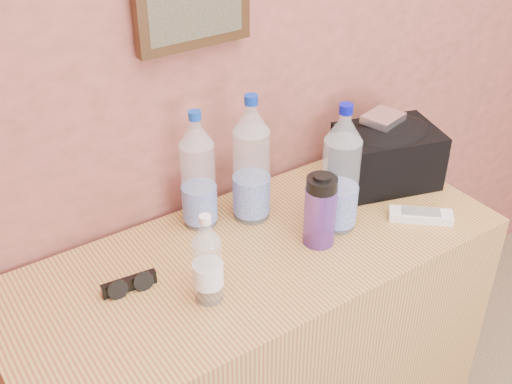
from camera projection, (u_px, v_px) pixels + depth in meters
dresser at (256, 362)px, 1.85m from camera, size 1.30×0.54×0.81m
pet_large_b at (251, 166)px, 1.68m from camera, size 0.10×0.10×0.36m
pet_large_c at (198, 176)px, 1.66m from camera, size 0.09×0.09×0.33m
pet_large_d at (341, 175)px, 1.64m from camera, size 0.10×0.10×0.36m
pet_small at (207, 263)px, 1.43m from camera, size 0.07×0.07×0.23m
nalgene_bottle at (320, 210)px, 1.61m from camera, size 0.08×0.08×0.20m
sunglasses at (129, 284)px, 1.50m from camera, size 0.14×0.06×0.03m
ac_remote at (421, 216)px, 1.74m from camera, size 0.16×0.15×0.02m
toiletry_bag at (387, 153)px, 1.86m from camera, size 0.33×0.27×0.19m
foil_packet at (383, 118)px, 1.82m from camera, size 0.12×0.11×0.02m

